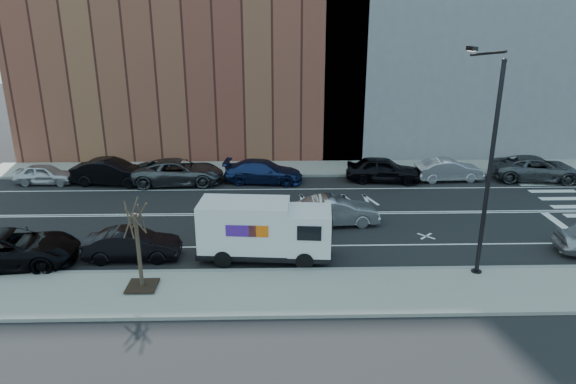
{
  "coord_description": "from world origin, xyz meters",
  "views": [
    {
      "loc": [
        -1.57,
        -26.88,
        10.52
      ],
      "look_at": [
        -0.91,
        -0.31,
        1.4
      ],
      "focal_mm": 32.0,
      "sensor_mm": 36.0,
      "label": 1
    }
  ],
  "objects_px": {
    "far_parked_a": "(45,174)",
    "driving_sedan": "(335,211)",
    "far_parked_b": "(112,172)",
    "fedex_van": "(264,229)"
  },
  "relations": [
    {
      "from": "far_parked_b",
      "to": "driving_sedan",
      "type": "xyz_separation_m",
      "value": [
        13.89,
        -7.26,
        -0.09
      ]
    },
    {
      "from": "far_parked_a",
      "to": "driving_sedan",
      "type": "relative_size",
      "value": 0.85
    },
    {
      "from": "fedex_van",
      "to": "far_parked_a",
      "type": "height_order",
      "value": "fedex_van"
    },
    {
      "from": "fedex_van",
      "to": "far_parked_a",
      "type": "bearing_deg",
      "value": 146.73
    },
    {
      "from": "fedex_van",
      "to": "far_parked_b",
      "type": "distance_m",
      "value": 15.21
    },
    {
      "from": "far_parked_b",
      "to": "fedex_van",
      "type": "bearing_deg",
      "value": -130.3
    },
    {
      "from": "far_parked_a",
      "to": "far_parked_b",
      "type": "bearing_deg",
      "value": -90.69
    },
    {
      "from": "far_parked_b",
      "to": "driving_sedan",
      "type": "bearing_deg",
      "value": -110.07
    },
    {
      "from": "fedex_van",
      "to": "far_parked_b",
      "type": "height_order",
      "value": "fedex_van"
    },
    {
      "from": "fedex_van",
      "to": "driving_sedan",
      "type": "relative_size",
      "value": 1.35
    }
  ]
}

